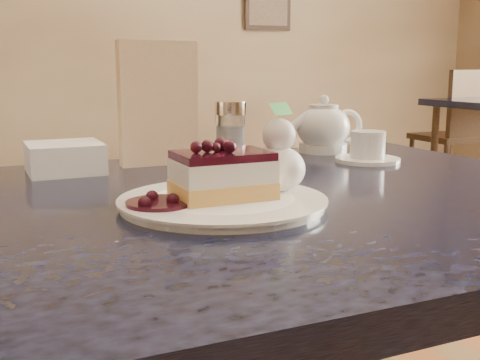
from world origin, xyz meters
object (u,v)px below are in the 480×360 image
object	(u,v)px
cheesecake_slice	(222,175)
main_table	(209,255)
tea_set	(331,133)
dessert_plate	(223,203)

from	to	relation	value
cheesecake_slice	main_table	bearing A→B (deg)	90.00
main_table	cheesecake_slice	world-z (taller)	cheesecake_slice
cheesecake_slice	tea_set	bearing A→B (deg)	41.81
main_table	tea_set	size ratio (longest dim) A/B	4.88
cheesecake_slice	dessert_plate	bearing A→B (deg)	175.55
dessert_plate	tea_set	world-z (taller)	tea_set
main_table	dessert_plate	world-z (taller)	dessert_plate
main_table	tea_set	bearing A→B (deg)	37.35
cheesecake_slice	tea_set	xyz separation A→B (m)	(0.38, 0.40, 0.00)
dessert_plate	cheesecake_slice	distance (m)	0.04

